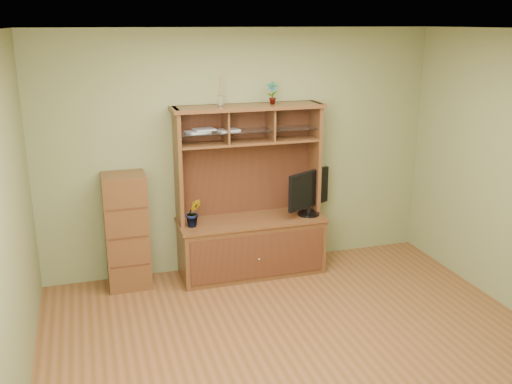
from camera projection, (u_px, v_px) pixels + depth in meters
name	position (u px, v px, depth m)	size (l,w,h in m)	color
room	(308.00, 204.00, 4.57)	(4.54, 4.04, 2.74)	brown
media_hutch	(251.00, 229.00, 6.40)	(1.66, 0.61, 1.90)	#4E2E16
monitor	(309.00, 192.00, 6.40)	(0.59, 0.35, 0.51)	black
orchid_plant	(193.00, 213.00, 6.06)	(0.17, 0.14, 0.31)	#375B1F
top_plant	(272.00, 93.00, 6.12)	(0.13, 0.08, 0.24)	#3A6021
reed_diffuser	(220.00, 94.00, 5.96)	(0.06, 0.06, 0.32)	silver
magazines	(210.00, 130.00, 6.03)	(0.59, 0.24, 0.04)	#A6A6AB
side_cabinet	(127.00, 231.00, 6.04)	(0.45, 0.41, 1.25)	#4E2E16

